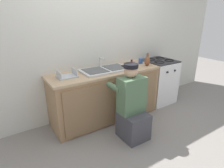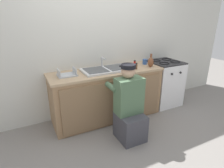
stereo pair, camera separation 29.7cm
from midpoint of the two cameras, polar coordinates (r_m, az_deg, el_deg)
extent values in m
plane|color=gray|center=(3.20, 3.54, -12.24)|extent=(12.00, 12.00, 0.00)
cube|color=silver|center=(3.30, -1.74, 12.18)|extent=(6.00, 0.10, 2.50)
cube|color=#997551|center=(3.23, 1.04, -3.53)|extent=(1.86, 0.60, 0.82)
cube|color=#866747|center=(2.81, -4.13, -7.49)|extent=(0.82, 0.02, 0.72)
cube|color=#866747|center=(3.22, 10.73, -4.04)|extent=(0.82, 0.02, 0.72)
cube|color=tan|center=(3.08, 1.09, 3.79)|extent=(1.90, 0.62, 0.04)
cube|color=silver|center=(3.07, 1.10, 4.38)|extent=(0.80, 0.44, 0.03)
cube|color=#4C4F51|center=(2.99, -2.14, 4.28)|extent=(0.33, 0.35, 0.01)
cube|color=#4C4F51|center=(3.16, 4.17, 5.13)|extent=(0.33, 0.35, 0.01)
cylinder|color=#B7BABF|center=(3.22, -0.47, 6.51)|extent=(0.02, 0.02, 0.18)
cylinder|color=#B7BABF|center=(3.13, 0.17, 7.79)|extent=(0.02, 0.16, 0.02)
cube|color=white|center=(3.92, 17.44, 0.15)|extent=(0.59, 0.60, 0.85)
cube|color=#262628|center=(3.80, 18.14, 6.34)|extent=(0.58, 0.59, 0.02)
torus|color=black|center=(3.62, 17.96, 5.99)|extent=(0.19, 0.19, 0.02)
torus|color=black|center=(3.81, 20.86, 6.33)|extent=(0.19, 0.19, 0.02)
torus|color=black|center=(3.79, 15.46, 6.87)|extent=(0.19, 0.19, 0.02)
torus|color=black|center=(3.97, 18.36, 7.16)|extent=(0.19, 0.19, 0.02)
cylinder|color=black|center=(3.56, 20.15, 2.82)|extent=(0.04, 0.02, 0.04)
cylinder|color=black|center=(3.71, 22.37, 3.21)|extent=(0.04, 0.02, 0.04)
cube|color=#3F3F47|center=(2.80, 8.65, -12.75)|extent=(0.36, 0.40, 0.40)
cube|color=#4C6B4C|center=(2.63, 8.43, -3.69)|extent=(0.38, 0.22, 0.52)
sphere|color=tan|center=(2.54, 8.32, 3.77)|extent=(0.19, 0.19, 0.19)
cylinder|color=black|center=(2.52, 8.40, 5.32)|extent=(0.20, 0.20, 0.06)
cube|color=black|center=(2.59, 7.31, 5.37)|extent=(0.13, 0.09, 0.02)
cylinder|color=#4C6B4C|center=(2.66, 3.08, -1.03)|extent=(0.08, 0.30, 0.08)
cylinder|color=#4C6B4C|center=(2.84, 9.07, 0.10)|extent=(0.08, 0.30, 0.08)
cylinder|color=#513823|center=(3.19, 10.05, 5.18)|extent=(0.04, 0.04, 0.08)
cylinder|color=black|center=(3.18, 10.11, 6.10)|extent=(0.04, 0.04, 0.02)
cylinder|color=red|center=(3.38, 9.43, 6.09)|extent=(0.04, 0.04, 0.08)
cylinder|color=black|center=(3.37, 9.48, 6.95)|extent=(0.04, 0.04, 0.02)
cylinder|color=#335699|center=(3.54, 12.33, 6.61)|extent=(0.08, 0.08, 0.09)
torus|color=#335699|center=(3.57, 13.07, 6.76)|extent=(0.06, 0.01, 0.06)
cube|color=#B2B7BC|center=(2.85, -10.64, 2.64)|extent=(0.28, 0.22, 0.02)
cube|color=#B2B7BC|center=(2.81, -13.03, 3.26)|extent=(0.01, 0.21, 0.10)
cube|color=#B2B7BC|center=(2.87, -8.43, 3.93)|extent=(0.01, 0.21, 0.10)
ellipsoid|color=brown|center=(3.38, 14.21, 6.46)|extent=(0.10, 0.10, 0.17)
cylinder|color=brown|center=(3.35, 14.38, 8.37)|extent=(0.04, 0.04, 0.06)
camera|label=1|loc=(0.15, -87.14, 1.07)|focal=30.00mm
camera|label=2|loc=(0.15, 92.86, -1.07)|focal=30.00mm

